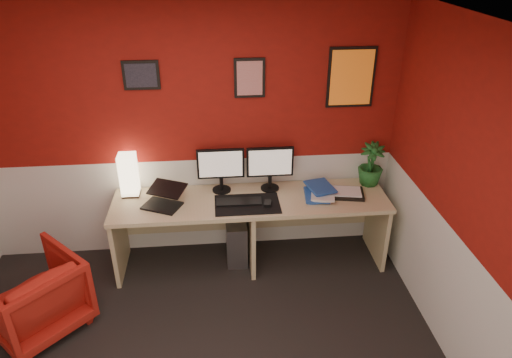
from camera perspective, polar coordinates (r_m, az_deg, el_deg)
name	(u,v)px	position (r m, az deg, el deg)	size (l,w,h in m)	color
ceiling	(157,38)	(2.43, -11.99, 16.52)	(4.00, 3.50, 0.01)	white
wall_back	(188,136)	(4.47, -8.36, 5.19)	(4.00, 0.01, 2.50)	maroon
wall_right	(487,229)	(3.40, 26.40, -5.47)	(0.01, 3.50, 2.50)	maroon
wainscot_back	(193,204)	(4.81, -7.76, -3.10)	(4.00, 0.01, 1.00)	silver
wainscot_right	(462,315)	(3.83, 23.92, -14.93)	(0.01, 3.50, 1.00)	silver
desk	(251,231)	(4.60, -0.61, -6.41)	(2.60, 0.65, 0.73)	tan
shoji_lamp	(129,176)	(4.54, -15.29, 0.35)	(0.16, 0.16, 0.40)	#FFE5B2
laptop	(161,196)	(4.32, -11.55, -2.07)	(0.33, 0.23, 0.22)	black
monitor_left	(221,164)	(4.42, -4.35, 1.87)	(0.45, 0.06, 0.58)	black
monitor_right	(270,162)	(4.45, 1.75, 2.08)	(0.45, 0.06, 0.58)	black
desk_mat	(247,204)	(4.32, -1.07, -3.10)	(0.60, 0.38, 0.01)	black
keyboard	(239,202)	(4.33, -2.10, -2.79)	(0.42, 0.14, 0.02)	black
mouse	(268,203)	(4.29, 1.43, -3.01)	(0.06, 0.10, 0.03)	black
book_bottom	(305,195)	(4.46, 5.98, -2.01)	(0.23, 0.31, 0.03)	#224DA0
book_middle	(311,193)	(4.46, 6.80, -1.70)	(0.22, 0.30, 0.02)	silver
book_top	(309,189)	(4.47, 6.54, -1.23)	(0.23, 0.30, 0.03)	#224DA0
zen_tray	(345,193)	(4.55, 10.82, -1.72)	(0.35, 0.25, 0.03)	black
potted_plant	(371,164)	(4.70, 13.88, 1.75)	(0.24, 0.24, 0.43)	#19591E
pc_tower	(236,238)	(4.75, -2.43, -7.19)	(0.20, 0.45, 0.45)	#99999E
armchair	(33,295)	(4.33, -25.59, -12.73)	(0.70, 0.72, 0.66)	#A61A10
art_left	(141,75)	(4.30, -13.88, 12.23)	(0.32, 0.02, 0.26)	black
art_center	(250,78)	(4.28, -0.79, 12.26)	(0.28, 0.02, 0.36)	red
art_right	(351,77)	(4.46, 11.57, 12.07)	(0.44, 0.02, 0.56)	orange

